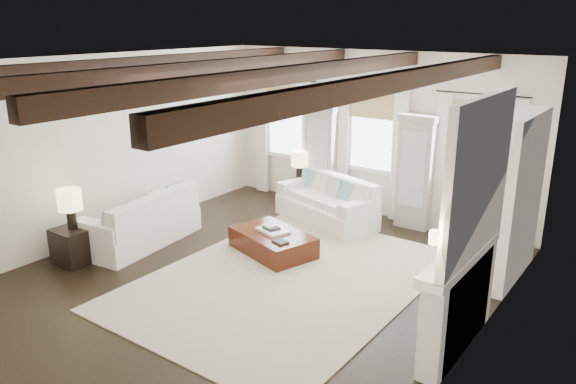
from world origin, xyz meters
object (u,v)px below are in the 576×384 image
Objects in this scene: sofa_left at (143,223)px; side_table_front at (75,245)px; side_table_back at (299,193)px; ottoman at (273,243)px; sofa_back at (329,204)px.

sofa_left is 3.91× the size of side_table_front.
ottoman is at bearing -65.35° from side_table_back.
ottoman is 2.43× the size of side_table_back.
side_table_front is at bearing -119.75° from sofa_back.
sofa_back is 3.85× the size of side_table_back.
ottoman is at bearing 25.19° from sofa_left.
sofa_left reaches higher than side_table_back.
side_table_back is (-0.98, 0.42, -0.07)m from sofa_back.
side_table_back reaches higher than ottoman.
side_table_back is at bearing 131.49° from ottoman.
ottoman is 2.52m from side_table_back.
sofa_back reaches higher than side_table_front.
ottoman is at bearing -87.83° from sofa_back.
sofa_left is at bearing -137.97° from ottoman.
sofa_back is at bearing 54.77° from sofa_left.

